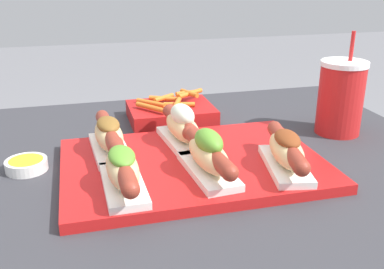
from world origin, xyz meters
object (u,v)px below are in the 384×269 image
object	(u,v)px
hot_dog_4	(184,126)
serving_tray	(195,164)
hot_dog_2	(286,151)
fries_basket	(171,112)
hot_dog_1	(208,154)
hot_dog_3	(109,135)
drink_cup	(341,97)
sauce_bowl	(26,164)
hot_dog_0	(122,169)

from	to	relation	value
hot_dog_4	serving_tray	bearing A→B (deg)	-89.47
hot_dog_2	fries_basket	size ratio (longest dim) A/B	1.02
hot_dog_1	hot_dog_4	bearing A→B (deg)	92.92
serving_tray	hot_dog_2	world-z (taller)	hot_dog_2
hot_dog_3	fries_basket	xyz separation A→B (m)	(0.16, 0.20, -0.03)
fries_basket	drink_cup	bearing A→B (deg)	-27.49
hot_dog_1	hot_dog_3	xyz separation A→B (m)	(-0.15, 0.13, -0.00)
sauce_bowl	fries_basket	xyz separation A→B (m)	(0.30, 0.20, 0.01)
hot_dog_0	sauce_bowl	world-z (taller)	hot_dog_0
hot_dog_4	sauce_bowl	bearing A→B (deg)	-178.48
hot_dog_2	hot_dog_0	bearing A→B (deg)	-179.76
serving_tray	hot_dog_1	world-z (taller)	hot_dog_1
hot_dog_1	hot_dog_4	distance (m)	0.14
serving_tray	fries_basket	xyz separation A→B (m)	(0.02, 0.27, 0.01)
hot_dog_0	hot_dog_1	xyz separation A→B (m)	(0.14, 0.01, 0.00)
serving_tray	hot_dog_2	xyz separation A→B (m)	(0.14, -0.07, 0.04)
hot_dog_1	drink_cup	xyz separation A→B (m)	(0.34, 0.16, 0.03)
drink_cup	hot_dog_0	bearing A→B (deg)	-159.98
hot_dog_2	drink_cup	world-z (taller)	drink_cup
hot_dog_0	fries_basket	xyz separation A→B (m)	(0.15, 0.35, -0.03)
serving_tray	sauce_bowl	world-z (taller)	sauce_bowl
serving_tray	fries_basket	world-z (taller)	fries_basket
hot_dog_3	sauce_bowl	size ratio (longest dim) A/B	2.73
fries_basket	hot_dog_2	bearing A→B (deg)	-70.41
hot_dog_1	hot_dog_3	size ratio (longest dim) A/B	1.00
drink_cup	fries_basket	world-z (taller)	drink_cup
hot_dog_4	sauce_bowl	size ratio (longest dim) A/B	2.72
hot_dog_1	drink_cup	world-z (taller)	drink_cup
hot_dog_4	sauce_bowl	xyz separation A→B (m)	(-0.29, -0.01, -0.04)
serving_tray	sauce_bowl	size ratio (longest dim) A/B	6.24
hot_dog_2	serving_tray	bearing A→B (deg)	151.62
hot_dog_0	hot_dog_3	bearing A→B (deg)	92.99
hot_dog_4	fries_basket	distance (m)	0.20
hot_dog_2	sauce_bowl	size ratio (longest dim) A/B	2.69
hot_dog_0	fries_basket	bearing A→B (deg)	66.55
serving_tray	fries_basket	bearing A→B (deg)	86.76
hot_dog_2	sauce_bowl	world-z (taller)	hot_dog_2
sauce_bowl	fries_basket	bearing A→B (deg)	33.32
hot_dog_3	fries_basket	bearing A→B (deg)	51.46
serving_tray	hot_dog_3	distance (m)	0.16
hot_dog_3	sauce_bowl	distance (m)	0.15
hot_dog_3	fries_basket	distance (m)	0.25
hot_dog_2	hot_dog_3	size ratio (longest dim) A/B	0.99
serving_tray	drink_cup	distance (m)	0.36
hot_dog_1	hot_dog_2	xyz separation A→B (m)	(0.13, -0.01, -0.00)
hot_dog_3	serving_tray	bearing A→B (deg)	-26.85
serving_tray	hot_dog_2	bearing A→B (deg)	-28.38
serving_tray	hot_dog_4	xyz separation A→B (m)	(-0.00, 0.08, 0.04)
sauce_bowl	drink_cup	xyz separation A→B (m)	(0.63, 0.03, 0.07)
hot_dog_3	hot_dog_1	bearing A→B (deg)	-41.85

